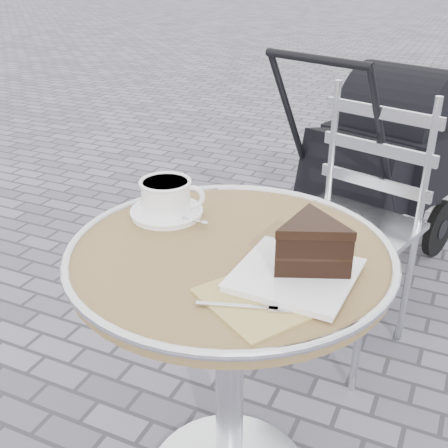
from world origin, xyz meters
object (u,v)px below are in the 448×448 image
at_px(cafe_table, 230,312).
at_px(cappuccino_set, 167,200).
at_px(cake_plate_set, 307,252).
at_px(bistro_chair, 363,195).
at_px(baby_stroller, 384,167).

bearing_deg(cafe_table, cappuccino_set, 155.40).
xyz_separation_m(cake_plate_set, bistro_chair, (-0.05, 0.85, -0.22)).
relative_size(cafe_table, baby_stroller, 0.70).
bearing_deg(cake_plate_set, baby_stroller, 95.37).
bearing_deg(bistro_chair, baby_stroller, 108.58).
bearing_deg(baby_stroller, cake_plate_set, -68.91).
height_order(cake_plate_set, bistro_chair, bistro_chair).
xyz_separation_m(cake_plate_set, baby_stroller, (-0.08, 1.46, -0.33)).
relative_size(cappuccino_set, bistro_chair, 0.22).
distance_m(cafe_table, baby_stroller, 1.43).
distance_m(cappuccino_set, cake_plate_set, 0.42).
distance_m(cafe_table, cake_plate_set, 0.29).
bearing_deg(cake_plate_set, cafe_table, 171.02).
bearing_deg(cappuccino_set, baby_stroller, 54.06).
height_order(cake_plate_set, baby_stroller, baby_stroller).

